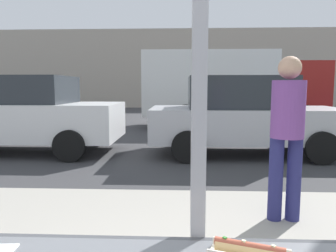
{
  "coord_description": "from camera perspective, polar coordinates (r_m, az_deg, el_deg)",
  "views": [
    {
      "loc": [
        -0.06,
        -0.99,
        1.47
      ],
      "look_at": [
        -0.22,
        2.76,
        1.01
      ],
      "focal_mm": 33.84,
      "sensor_mm": 36.0,
      "label": 1
    }
  ],
  "objects": [
    {
      "name": "pedestrian",
      "position": [
        3.31,
        20.66,
        -0.39
      ],
      "size": [
        0.32,
        0.32,
        1.63
      ],
      "color": "navy",
      "rests_on": "sidewalk_strip"
    },
    {
      "name": "parked_car_silver",
      "position": [
        7.11,
        13.41,
        1.9
      ],
      "size": [
        4.12,
        1.98,
        1.7
      ],
      "color": "#BCBCC1",
      "rests_on": "ground"
    },
    {
      "name": "hotdog_tray_near",
      "position": [
        1.05,
        14.39,
        -20.98
      ],
      "size": [
        0.25,
        0.16,
        0.05
      ],
      "color": "silver",
      "rests_on": "window_counter"
    },
    {
      "name": "parked_car_white",
      "position": [
        7.83,
        -24.44,
        2.02
      ],
      "size": [
        4.21,
        1.96,
        1.72
      ],
      "color": "silver",
      "rests_on": "ground"
    },
    {
      "name": "building_facade_far",
      "position": [
        23.61,
        2.66,
        10.21
      ],
      "size": [
        28.0,
        1.2,
        5.61
      ],
      "primitive_type": "cube",
      "color": "#A89E8E",
      "rests_on": "ground"
    },
    {
      "name": "ground_plane",
      "position": [
        9.11,
        2.82,
        -2.31
      ],
      "size": [
        60.0,
        60.0,
        0.0
      ],
      "primitive_type": "plane",
      "color": "#38383A"
    },
    {
      "name": "sidewalk_strip",
      "position": [
        2.95,
        3.56,
        -21.41
      ],
      "size": [
        16.0,
        2.8,
        0.13
      ],
      "primitive_type": "cube",
      "color": "#9E998E",
      "rests_on": "ground"
    },
    {
      "name": "box_truck",
      "position": [
        11.86,
        10.92,
        7.05
      ],
      "size": [
        6.35,
        2.44,
        2.72
      ],
      "color": "silver",
      "rests_on": "ground"
    }
  ]
}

